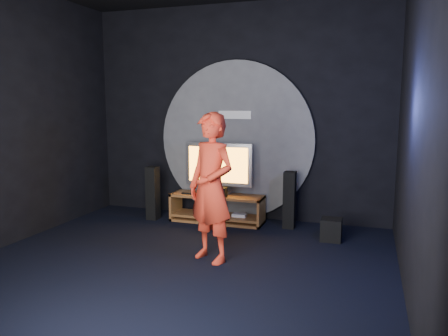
# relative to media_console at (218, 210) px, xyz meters

# --- Properties ---
(floor) EXTENTS (5.00, 5.00, 0.00)m
(floor) POSITION_rel_media_console_xyz_m (0.18, -2.05, -0.19)
(floor) COLOR black
(floor) RESTS_ON ground
(back_wall) EXTENTS (5.00, 0.04, 3.50)m
(back_wall) POSITION_rel_media_console_xyz_m (0.18, 0.45, 1.56)
(back_wall) COLOR black
(back_wall) RESTS_ON ground
(right_wall) EXTENTS (0.04, 5.00, 3.50)m
(right_wall) POSITION_rel_media_console_xyz_m (2.68, -2.05, 1.56)
(right_wall) COLOR black
(right_wall) RESTS_ON ground
(wall_disc_panel) EXTENTS (2.60, 0.11, 2.60)m
(wall_disc_panel) POSITION_rel_media_console_xyz_m (0.18, 0.39, 1.11)
(wall_disc_panel) COLOR #515156
(wall_disc_panel) RESTS_ON ground
(media_console) EXTENTS (1.51, 0.45, 0.45)m
(media_console) POSITION_rel_media_console_xyz_m (0.00, 0.00, 0.00)
(media_console) COLOR olive
(media_console) RESTS_ON ground
(tv) EXTENTS (1.11, 0.22, 0.83)m
(tv) POSITION_rel_media_console_xyz_m (-0.01, 0.07, 0.71)
(tv) COLOR #AFAEB5
(tv) RESTS_ON media_console
(center_speaker) EXTENTS (0.40, 0.15, 0.15)m
(center_speaker) POSITION_rel_media_console_xyz_m (-0.01, -0.15, 0.33)
(center_speaker) COLOR black
(center_speaker) RESTS_ON media_console
(remote) EXTENTS (0.18, 0.05, 0.02)m
(remote) POSITION_rel_media_console_xyz_m (-0.48, -0.12, 0.27)
(remote) COLOR black
(remote) RESTS_ON media_console
(tower_speaker_left) EXTENTS (0.18, 0.20, 0.88)m
(tower_speaker_left) POSITION_rel_media_console_xyz_m (-1.07, -0.17, 0.25)
(tower_speaker_left) COLOR black
(tower_speaker_left) RESTS_ON ground
(tower_speaker_right) EXTENTS (0.18, 0.20, 0.88)m
(tower_speaker_right) POSITION_rel_media_console_xyz_m (1.16, 0.03, 0.25)
(tower_speaker_right) COLOR black
(tower_speaker_right) RESTS_ON ground
(subwoofer) EXTENTS (0.28, 0.28, 0.31)m
(subwoofer) POSITION_rel_media_console_xyz_m (1.83, -0.40, -0.04)
(subwoofer) COLOR black
(subwoofer) RESTS_ON ground
(player) EXTENTS (0.78, 0.67, 1.81)m
(player) POSITION_rel_media_console_xyz_m (0.50, -1.65, 0.71)
(player) COLOR red
(player) RESTS_ON ground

